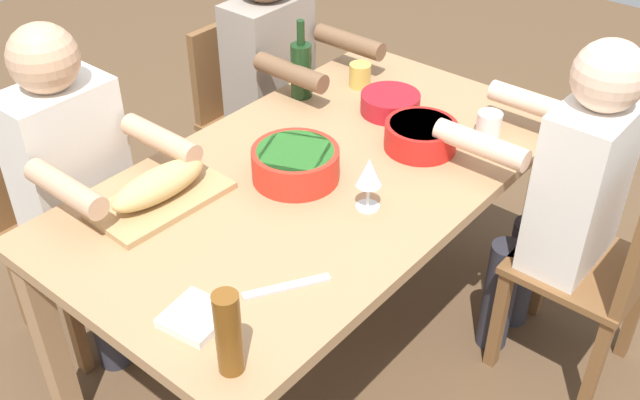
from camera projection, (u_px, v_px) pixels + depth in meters
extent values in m
plane|color=brown|center=(320.00, 338.00, 2.73)|extent=(8.00, 8.00, 0.00)
cube|color=#A87F56|center=(320.00, 176.00, 2.31)|extent=(1.70, 0.95, 0.04)
cube|color=#A87F56|center=(363.00, 135.00, 3.23)|extent=(0.07, 0.07, 0.70)
cube|color=#A87F56|center=(50.00, 341.00, 2.25)|extent=(0.07, 0.07, 0.70)
cube|color=#A87F56|center=(536.00, 206.00, 2.81)|extent=(0.07, 0.07, 0.70)
cube|color=brown|center=(581.00, 265.00, 2.40)|extent=(0.40, 0.40, 0.03)
cube|color=brown|center=(499.00, 319.00, 2.51)|extent=(0.04, 0.04, 0.42)
cube|color=brown|center=(543.00, 269.00, 2.72)|extent=(0.04, 0.04, 0.42)
cube|color=brown|center=(595.00, 368.00, 2.33)|extent=(0.04, 0.04, 0.42)
cube|color=brown|center=(635.00, 310.00, 2.55)|extent=(0.04, 0.04, 0.42)
cylinder|color=#2D2D38|center=(499.00, 296.00, 2.59)|extent=(0.11, 0.11, 0.45)
cylinder|color=#2D2D38|center=(520.00, 273.00, 2.69)|extent=(0.11, 0.11, 0.45)
cube|color=white|center=(581.00, 185.00, 2.26)|extent=(0.34, 0.20, 0.55)
cylinder|color=beige|center=(481.00, 145.00, 2.22)|extent=(0.07, 0.30, 0.07)
cylinder|color=beige|center=(533.00, 103.00, 2.43)|extent=(0.07, 0.30, 0.07)
sphere|color=beige|center=(609.00, 76.00, 2.04)|extent=(0.21, 0.21, 0.21)
cube|color=brown|center=(261.00, 124.00, 3.13)|extent=(0.40, 0.40, 0.03)
cube|color=brown|center=(227.00, 66.00, 3.10)|extent=(0.38, 0.04, 0.40)
cube|color=brown|center=(318.00, 166.00, 3.28)|extent=(0.04, 0.04, 0.42)
cube|color=brown|center=(265.00, 200.00, 3.07)|extent=(0.04, 0.04, 0.42)
cube|color=brown|center=(262.00, 140.00, 3.46)|extent=(0.04, 0.04, 0.42)
cube|color=brown|center=(209.00, 171.00, 3.25)|extent=(0.04, 0.04, 0.42)
cylinder|color=#2D2D38|center=(313.00, 176.00, 3.20)|extent=(0.11, 0.11, 0.45)
cylinder|color=#2D2D38|center=(289.00, 193.00, 3.10)|extent=(0.11, 0.11, 0.45)
cube|color=gray|center=(269.00, 66.00, 2.94)|extent=(0.34, 0.20, 0.55)
cylinder|color=brown|center=(349.00, 42.00, 2.83)|extent=(0.07, 0.30, 0.07)
cylinder|color=brown|center=(291.00, 72.00, 2.62)|extent=(0.07, 0.30, 0.07)
cube|color=brown|center=(75.00, 229.00, 2.55)|extent=(0.40, 0.40, 0.03)
cube|color=brown|center=(31.00, 159.00, 2.52)|extent=(0.38, 0.04, 0.40)
cube|color=brown|center=(154.00, 273.00, 2.70)|extent=(0.04, 0.04, 0.42)
cube|color=brown|center=(76.00, 325.00, 2.49)|extent=(0.04, 0.04, 0.42)
cube|color=brown|center=(97.00, 236.00, 2.88)|extent=(0.04, 0.04, 0.42)
cube|color=brown|center=(19.00, 282.00, 2.66)|extent=(0.04, 0.04, 0.42)
cylinder|color=#2D2D38|center=(143.00, 290.00, 2.61)|extent=(0.11, 0.11, 0.45)
cylinder|color=#2D2D38|center=(106.00, 315.00, 2.51)|extent=(0.11, 0.11, 0.45)
cube|color=white|center=(69.00, 165.00, 2.35)|extent=(0.34, 0.20, 0.55)
cylinder|color=tan|center=(161.00, 139.00, 2.25)|extent=(0.07, 0.30, 0.07)
cylinder|color=tan|center=(66.00, 189.00, 2.03)|extent=(0.07, 0.30, 0.07)
sphere|color=tan|center=(43.00, 58.00, 2.14)|extent=(0.21, 0.21, 0.21)
cylinder|color=red|center=(421.00, 136.00, 2.38)|extent=(0.23, 0.23, 0.09)
cylinder|color=#669E33|center=(421.00, 128.00, 2.36)|extent=(0.21, 0.21, 0.03)
cylinder|color=red|center=(296.00, 164.00, 2.24)|extent=(0.27, 0.27, 0.10)
cylinder|color=#2D7028|center=(295.00, 155.00, 2.22)|extent=(0.24, 0.24, 0.04)
cylinder|color=#B21923|center=(390.00, 103.00, 2.58)|extent=(0.21, 0.21, 0.07)
cylinder|color=beige|center=(391.00, 97.00, 2.57)|extent=(0.18, 0.18, 0.02)
cube|color=tan|center=(161.00, 200.00, 2.16)|extent=(0.41, 0.24, 0.02)
ellipsoid|color=tan|center=(159.00, 184.00, 2.12)|extent=(0.32, 0.12, 0.09)
cylinder|color=#193819|center=(301.00, 71.00, 2.64)|extent=(0.08, 0.08, 0.20)
cylinder|color=#193819|center=(301.00, 33.00, 2.56)|extent=(0.03, 0.03, 0.09)
cylinder|color=brown|center=(228.00, 333.00, 1.59)|extent=(0.06, 0.06, 0.22)
cylinder|color=silver|center=(368.00, 206.00, 2.14)|extent=(0.07, 0.07, 0.01)
cylinder|color=silver|center=(368.00, 195.00, 2.12)|extent=(0.01, 0.01, 0.07)
cone|color=silver|center=(369.00, 172.00, 2.07)|extent=(0.08, 0.08, 0.08)
cylinder|color=white|center=(489.00, 124.00, 2.46)|extent=(0.08, 0.08, 0.08)
cylinder|color=gold|center=(360.00, 75.00, 2.74)|extent=(0.08, 0.08, 0.09)
cube|color=silver|center=(287.00, 287.00, 1.86)|extent=(0.21, 0.14, 0.01)
cube|color=white|center=(196.00, 317.00, 1.76)|extent=(0.16, 0.16, 0.02)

